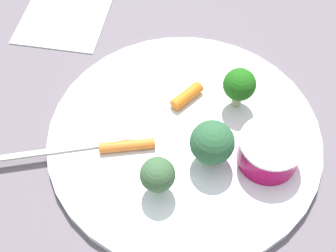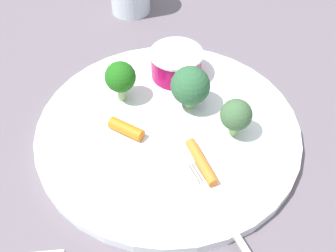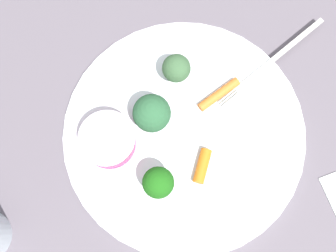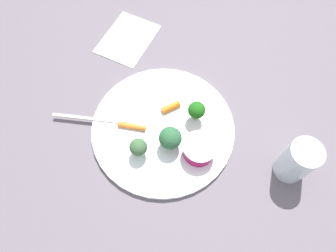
{
  "view_description": "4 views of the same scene",
  "coord_description": "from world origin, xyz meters",
  "px_view_note": "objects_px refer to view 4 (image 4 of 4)",
  "views": [
    {
      "loc": [
        -0.26,
        0.1,
        0.43
      ],
      "look_at": [
        0.0,
        0.02,
        0.03
      ],
      "focal_mm": 48.73,
      "sensor_mm": 36.0,
      "label": 1
    },
    {
      "loc": [
        0.18,
        0.28,
        0.38
      ],
      "look_at": [
        0.0,
        0.01,
        0.02
      ],
      "focal_mm": 45.91,
      "sensor_mm": 36.0,
      "label": 2
    },
    {
      "loc": [
        0.07,
        -0.1,
        0.53
      ],
      "look_at": [
        -0.02,
        -0.01,
        0.03
      ],
      "focal_mm": 45.51,
      "sensor_mm": 36.0,
      "label": 3
    },
    {
      "loc": [
        -0.27,
        -0.01,
        0.58
      ],
      "look_at": [
        -0.0,
        -0.01,
        0.02
      ],
      "focal_mm": 32.05,
      "sensor_mm": 36.0,
      "label": 4
    }
  ],
  "objects_px": {
    "fork": "(96,119)",
    "broccoli_floret_1": "(138,147)",
    "broccoli_floret_0": "(170,138)",
    "carrot_stick_1": "(132,125)",
    "plate": "(163,128)",
    "drinking_glass": "(297,161)",
    "broccoli_floret_2": "(197,110)",
    "carrot_stick_0": "(171,107)",
    "napkin": "(128,38)",
    "sauce_cup": "(199,149)"
  },
  "relations": [
    {
      "from": "plate",
      "to": "carrot_stick_1",
      "type": "height_order",
      "value": "carrot_stick_1"
    },
    {
      "from": "sauce_cup",
      "to": "broccoli_floret_2",
      "type": "xyz_separation_m",
      "value": [
        0.08,
        0.0,
        0.02
      ]
    },
    {
      "from": "broccoli_floret_0",
      "to": "fork",
      "type": "relative_size",
      "value": 0.31
    },
    {
      "from": "plate",
      "to": "drinking_glass",
      "type": "bearing_deg",
      "value": -110.25
    },
    {
      "from": "broccoli_floret_2",
      "to": "carrot_stick_1",
      "type": "relative_size",
      "value": 0.89
    },
    {
      "from": "broccoli_floret_0",
      "to": "broccoli_floret_2",
      "type": "distance_m",
      "value": 0.08
    },
    {
      "from": "broccoli_floret_2",
      "to": "carrot_stick_0",
      "type": "bearing_deg",
      "value": 65.92
    },
    {
      "from": "broccoli_floret_2",
      "to": "fork",
      "type": "distance_m",
      "value": 0.22
    },
    {
      "from": "broccoli_floret_0",
      "to": "broccoli_floret_2",
      "type": "bearing_deg",
      "value": -42.21
    },
    {
      "from": "napkin",
      "to": "carrot_stick_1",
      "type": "bearing_deg",
      "value": -175.14
    },
    {
      "from": "fork",
      "to": "broccoli_floret_1",
      "type": "bearing_deg",
      "value": -128.77
    },
    {
      "from": "sauce_cup",
      "to": "broccoli_floret_0",
      "type": "relative_size",
      "value": 1.19
    },
    {
      "from": "carrot_stick_1",
      "to": "napkin",
      "type": "height_order",
      "value": "carrot_stick_1"
    },
    {
      "from": "sauce_cup",
      "to": "drinking_glass",
      "type": "distance_m",
      "value": 0.18
    },
    {
      "from": "sauce_cup",
      "to": "carrot_stick_0",
      "type": "distance_m",
      "value": 0.12
    },
    {
      "from": "plate",
      "to": "broccoli_floret_0",
      "type": "xyz_separation_m",
      "value": [
        -0.04,
        -0.01,
        0.04
      ]
    },
    {
      "from": "broccoli_floret_2",
      "to": "fork",
      "type": "xyz_separation_m",
      "value": [
        -0.0,
        0.21,
        -0.03
      ]
    },
    {
      "from": "broccoli_floret_1",
      "to": "plate",
      "type": "bearing_deg",
      "value": -40.06
    },
    {
      "from": "plate",
      "to": "drinking_glass",
      "type": "relative_size",
      "value": 3.03
    },
    {
      "from": "carrot_stick_0",
      "to": "fork",
      "type": "bearing_deg",
      "value": 98.41
    },
    {
      "from": "broccoli_floret_0",
      "to": "broccoli_floret_1",
      "type": "bearing_deg",
      "value": 105.2
    },
    {
      "from": "broccoli_floret_0",
      "to": "carrot_stick_1",
      "type": "height_order",
      "value": "broccoli_floret_0"
    },
    {
      "from": "broccoli_floret_0",
      "to": "carrot_stick_0",
      "type": "height_order",
      "value": "broccoli_floret_0"
    },
    {
      "from": "sauce_cup",
      "to": "napkin",
      "type": "height_order",
      "value": "sauce_cup"
    },
    {
      "from": "sauce_cup",
      "to": "drinking_glass",
      "type": "bearing_deg",
      "value": -100.82
    },
    {
      "from": "plate",
      "to": "fork",
      "type": "distance_m",
      "value": 0.15
    },
    {
      "from": "broccoli_floret_0",
      "to": "carrot_stick_1",
      "type": "xyz_separation_m",
      "value": [
        0.04,
        0.08,
        -0.03
      ]
    },
    {
      "from": "broccoli_floret_1",
      "to": "fork",
      "type": "distance_m",
      "value": 0.13
    },
    {
      "from": "broccoli_floret_2",
      "to": "drinking_glass",
      "type": "xyz_separation_m",
      "value": [
        -0.11,
        -0.18,
        0.0
      ]
    },
    {
      "from": "sauce_cup",
      "to": "fork",
      "type": "relative_size",
      "value": 0.37
    },
    {
      "from": "carrot_stick_1",
      "to": "drinking_glass",
      "type": "relative_size",
      "value": 0.6
    },
    {
      "from": "broccoli_floret_0",
      "to": "carrot_stick_1",
      "type": "bearing_deg",
      "value": 61.34
    },
    {
      "from": "broccoli_floret_1",
      "to": "broccoli_floret_2",
      "type": "bearing_deg",
      "value": -56.53
    },
    {
      "from": "carrot_stick_1",
      "to": "fork",
      "type": "relative_size",
      "value": 0.33
    },
    {
      "from": "plate",
      "to": "sauce_cup",
      "type": "bearing_deg",
      "value": -129.13
    },
    {
      "from": "broccoli_floret_1",
      "to": "napkin",
      "type": "relative_size",
      "value": 0.32
    },
    {
      "from": "broccoli_floret_1",
      "to": "napkin",
      "type": "xyz_separation_m",
      "value": [
        0.31,
        0.04,
        -0.04
      ]
    },
    {
      "from": "broccoli_floret_2",
      "to": "drinking_glass",
      "type": "distance_m",
      "value": 0.21
    },
    {
      "from": "fork",
      "to": "drinking_glass",
      "type": "bearing_deg",
      "value": -105.97
    },
    {
      "from": "drinking_glass",
      "to": "sauce_cup",
      "type": "bearing_deg",
      "value": 79.18
    },
    {
      "from": "sauce_cup",
      "to": "napkin",
      "type": "xyz_separation_m",
      "value": [
        0.31,
        0.16,
        -0.03
      ]
    },
    {
      "from": "broccoli_floret_2",
      "to": "napkin",
      "type": "height_order",
      "value": "broccoli_floret_2"
    },
    {
      "from": "carrot_stick_0",
      "to": "fork",
      "type": "xyz_separation_m",
      "value": [
        -0.02,
        0.16,
        -0.01
      ]
    },
    {
      "from": "broccoli_floret_1",
      "to": "drinking_glass",
      "type": "xyz_separation_m",
      "value": [
        -0.04,
        -0.3,
        0.01
      ]
    },
    {
      "from": "napkin",
      "to": "broccoli_floret_1",
      "type": "bearing_deg",
      "value": -172.92
    },
    {
      "from": "sauce_cup",
      "to": "carrot_stick_0",
      "type": "height_order",
      "value": "sauce_cup"
    },
    {
      "from": "plate",
      "to": "broccoli_floret_1",
      "type": "xyz_separation_m",
      "value": [
        -0.06,
        0.05,
        0.04
      ]
    },
    {
      "from": "plate",
      "to": "broccoli_floret_2",
      "type": "bearing_deg",
      "value": -73.29
    },
    {
      "from": "broccoli_floret_1",
      "to": "sauce_cup",
      "type": "bearing_deg",
      "value": -90.76
    },
    {
      "from": "fork",
      "to": "napkin",
      "type": "height_order",
      "value": "fork"
    }
  ]
}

